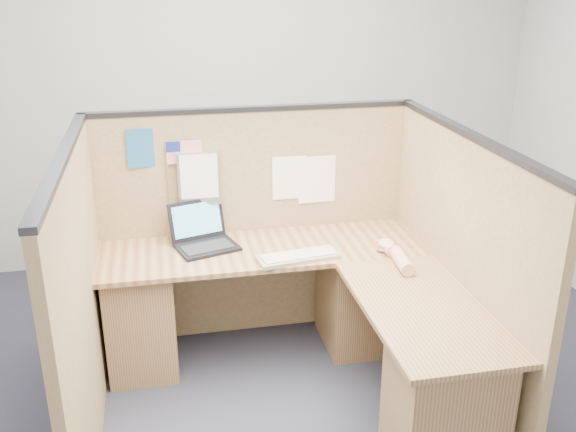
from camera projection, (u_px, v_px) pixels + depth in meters
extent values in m
plane|color=#1E202B|center=(285.00, 418.00, 3.52)|extent=(5.00, 5.00, 0.00)
plane|color=#9FA2A4|center=(229.00, 92.00, 5.08)|extent=(5.00, 0.00, 5.00)
cube|color=brown|center=(254.00, 225.00, 4.17)|extent=(2.05, 0.05, 1.50)
cube|color=#232328|center=(252.00, 109.00, 3.90)|extent=(2.05, 0.06, 0.03)
cube|color=brown|center=(82.00, 307.00, 3.16)|extent=(0.05, 1.80, 1.50)
cube|color=#232328|center=(62.00, 157.00, 2.88)|extent=(0.06, 1.80, 0.03)
cube|color=brown|center=(458.00, 271.00, 3.53)|extent=(0.05, 1.80, 1.50)
cube|color=#232328|center=(473.00, 136.00, 3.26)|extent=(0.06, 1.80, 0.03)
cube|color=brown|center=(263.00, 250.00, 3.88)|extent=(1.95, 0.60, 0.03)
cube|color=brown|center=(424.00, 309.00, 3.21)|extent=(0.60, 1.15, 0.03)
cube|color=brown|center=(141.00, 315.00, 3.88)|extent=(0.40, 0.50, 0.70)
cube|color=brown|center=(355.00, 294.00, 4.13)|extent=(0.40, 0.50, 0.70)
cube|color=brown|center=(445.00, 409.00, 3.05)|extent=(0.50, 0.40, 0.70)
cube|color=black|center=(207.00, 247.00, 3.86)|extent=(0.41, 0.35, 0.02)
cube|color=black|center=(204.00, 218.00, 3.97)|extent=(0.36, 0.17, 0.23)
cube|color=teal|center=(204.00, 219.00, 3.96)|extent=(0.31, 0.14, 0.19)
cube|color=gray|center=(298.00, 257.00, 3.73)|extent=(0.49, 0.23, 0.02)
cube|color=silver|center=(298.00, 255.00, 3.72)|extent=(0.45, 0.19, 0.01)
ellipsoid|color=silver|center=(386.00, 248.00, 3.82)|extent=(0.12, 0.08, 0.05)
ellipsoid|color=#DF927B|center=(386.00, 244.00, 3.81)|extent=(0.10, 0.12, 0.05)
cylinder|color=#DF927B|center=(390.00, 250.00, 3.76)|extent=(0.07, 0.05, 0.07)
cylinder|color=#DF927B|center=(402.00, 261.00, 3.62)|extent=(0.11, 0.29, 0.09)
cube|color=#1E558B|center=(142.00, 148.00, 3.81)|extent=(0.18, 0.02, 0.24)
cylinder|color=olive|center=(167.00, 172.00, 3.89)|extent=(0.01, 0.01, 0.38)
cube|color=red|center=(184.00, 152.00, 3.86)|extent=(0.22, 0.00, 0.14)
cube|color=navy|center=(173.00, 147.00, 3.83)|extent=(0.09, 0.00, 0.06)
cube|color=slate|center=(199.00, 179.00, 3.93)|extent=(0.26, 0.05, 0.33)
cube|color=white|center=(199.00, 177.00, 3.89)|extent=(0.23, 0.01, 0.28)
cube|color=white|center=(290.00, 178.00, 4.07)|extent=(0.22, 0.00, 0.28)
cube|color=white|center=(317.00, 180.00, 4.11)|extent=(0.24, 0.01, 0.31)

